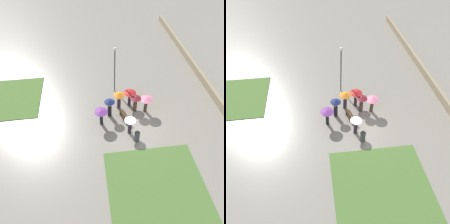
% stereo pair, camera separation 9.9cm
% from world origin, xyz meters
% --- Properties ---
extents(ground_plane, '(90.00, 90.00, 0.00)m').
position_xyz_m(ground_plane, '(0.00, 0.00, 0.00)').
color(ground_plane, gray).
extents(lawn_patch_near, '(6.38, 7.02, 0.06)m').
position_xyz_m(lawn_patch_near, '(-5.47, -0.39, 0.03)').
color(lawn_patch_near, '#4C7033').
rests_on(lawn_patch_near, ground_plane).
extents(lawn_patch_far, '(6.31, 6.18, 0.06)m').
position_xyz_m(lawn_patch_far, '(5.61, 11.90, 0.03)').
color(lawn_patch_far, '#4C7033').
rests_on(lawn_patch_far, ground_plane).
extents(park_bench, '(1.69, 0.88, 0.90)m').
position_xyz_m(park_bench, '(1.23, 0.82, 0.46)').
color(park_bench, brown).
rests_on(park_bench, ground_plane).
extents(lamp_post, '(0.32, 0.32, 5.01)m').
position_xyz_m(lamp_post, '(5.55, 1.14, 3.16)').
color(lamp_post, '#474C51').
rests_on(lamp_post, ground_plane).
extents(trash_bin, '(0.48, 0.48, 0.96)m').
position_xyz_m(trash_bin, '(-1.26, 0.17, 0.48)').
color(trash_bin, '#4C4C51').
rests_on(trash_bin, ground_plane).
extents(crowd_person_orange, '(1.04, 1.04, 1.91)m').
position_xyz_m(crowd_person_orange, '(2.83, 1.09, 1.40)').
color(crowd_person_orange, '#2D2333').
rests_on(crowd_person_orange, ground_plane).
extents(crowd_person_navy, '(0.96, 0.96, 1.95)m').
position_xyz_m(crowd_person_navy, '(1.93, 2.09, 1.29)').
color(crowd_person_navy, black).
rests_on(crowd_person_navy, ground_plane).
extents(crowd_person_purple, '(1.19, 1.19, 1.75)m').
position_xyz_m(crowd_person_purple, '(0.97, 2.95, 1.38)').
color(crowd_person_purple, black).
rests_on(crowd_person_purple, ground_plane).
extents(crowd_person_white, '(0.98, 0.98, 1.77)m').
position_xyz_m(crowd_person_white, '(-0.36, 0.64, 1.26)').
color(crowd_person_white, '#2D2333').
rests_on(crowd_person_white, ground_plane).
extents(crowd_person_red, '(1.20, 1.20, 1.74)m').
position_xyz_m(crowd_person_red, '(3.16, 0.00, 1.38)').
color(crowd_person_red, '#2D2333').
rests_on(crowd_person_red, ground_plane).
extents(crowd_person_maroon, '(1.01, 1.01, 1.78)m').
position_xyz_m(crowd_person_maroon, '(2.29, -0.37, 1.20)').
color(crowd_person_maroon, '#47382D').
rests_on(crowd_person_maroon, ground_plane).
extents(crowd_person_pink, '(1.19, 1.19, 1.74)m').
position_xyz_m(crowd_person_pink, '(2.07, -1.34, 1.35)').
color(crowd_person_pink, '#47382D').
rests_on(crowd_person_pink, ground_plane).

